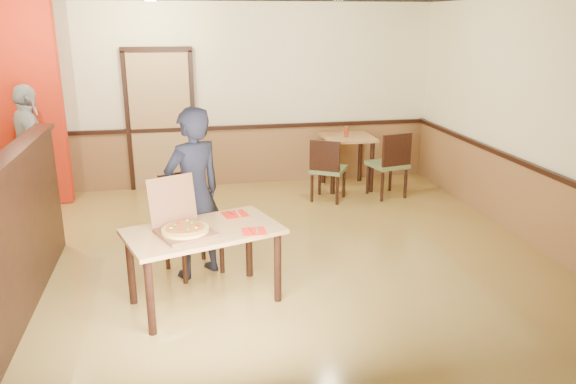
% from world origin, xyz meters
% --- Properties ---
extents(floor, '(7.00, 7.00, 0.00)m').
position_xyz_m(floor, '(0.00, 0.00, 0.00)').
color(floor, '#B18D44').
rests_on(floor, ground).
extents(wall_back, '(7.00, 0.00, 7.00)m').
position_xyz_m(wall_back, '(0.00, 3.50, 1.40)').
color(wall_back, '#FFF3C7').
rests_on(wall_back, floor).
extents(wall_right, '(0.00, 7.00, 7.00)m').
position_xyz_m(wall_right, '(3.50, 0.00, 1.40)').
color(wall_right, '#FFF3C7').
rests_on(wall_right, floor).
extents(wainscot_back, '(7.00, 0.04, 0.90)m').
position_xyz_m(wainscot_back, '(0.00, 3.47, 0.45)').
color(wainscot_back, brown).
rests_on(wainscot_back, floor).
extents(chair_rail_back, '(7.00, 0.06, 0.06)m').
position_xyz_m(chair_rail_back, '(0.00, 3.45, 0.92)').
color(chair_rail_back, black).
rests_on(chair_rail_back, wall_back).
extents(wainscot_right, '(0.04, 7.00, 0.90)m').
position_xyz_m(wainscot_right, '(3.47, 0.00, 0.45)').
color(wainscot_right, brown).
rests_on(wainscot_right, floor).
extents(chair_rail_right, '(0.06, 7.00, 0.06)m').
position_xyz_m(chair_rail_right, '(3.45, 0.00, 0.92)').
color(chair_rail_right, black).
rests_on(chair_rail_right, wall_right).
extents(back_door, '(0.90, 0.06, 2.10)m').
position_xyz_m(back_door, '(-0.80, 3.46, 1.05)').
color(back_door, tan).
rests_on(back_door, wall_back).
extents(booth_partition, '(0.20, 3.10, 1.44)m').
position_xyz_m(booth_partition, '(-2.00, -0.20, 0.74)').
color(booth_partition, black).
rests_on(booth_partition, floor).
extents(red_accent_panel, '(1.60, 0.20, 2.78)m').
position_xyz_m(red_accent_panel, '(-2.90, 3.00, 1.40)').
color(red_accent_panel, red).
rests_on(red_accent_panel, floor).
extents(spot_b, '(0.14, 0.14, 0.02)m').
position_xyz_m(spot_b, '(-0.80, 2.50, 2.78)').
color(spot_b, beige).
rests_on(spot_b, ceiling).
extents(main_table, '(1.54, 1.17, 0.73)m').
position_xyz_m(main_table, '(-0.38, -0.42, 0.62)').
color(main_table, '#B6824C').
rests_on(main_table, floor).
extents(diner_chair, '(0.68, 0.68, 1.04)m').
position_xyz_m(diner_chair, '(-0.48, 0.36, 0.57)').
color(diner_chair, '#5B6C3F').
rests_on(diner_chair, floor).
extents(side_chair_left, '(0.63, 0.63, 0.92)m').
position_xyz_m(side_chair_left, '(1.53, 2.32, 0.50)').
color(side_chair_left, '#5B6C3F').
rests_on(side_chair_left, floor).
extents(side_chair_right, '(0.58, 0.58, 0.99)m').
position_xyz_m(side_chair_right, '(2.48, 2.30, 0.54)').
color(side_chair_right, '#5B6C3F').
rests_on(side_chair_right, floor).
extents(side_table, '(0.78, 0.78, 0.82)m').
position_xyz_m(side_table, '(2.01, 2.93, 0.64)').
color(side_table, '#B6824C').
rests_on(side_table, floor).
extents(diner, '(0.77, 0.69, 1.75)m').
position_xyz_m(diner, '(-0.43, 0.21, 0.88)').
color(diner, black).
rests_on(diner, floor).
extents(passerby, '(0.80, 1.11, 1.75)m').
position_xyz_m(passerby, '(-2.48, 2.56, 0.88)').
color(passerby, '#9998A1').
rests_on(passerby, floor).
extents(pizza_box, '(0.61, 0.66, 0.47)m').
position_xyz_m(pizza_box, '(-0.55, -0.48, 0.79)').
color(pizza_box, brown).
rests_on(pizza_box, main_table).
extents(pizza, '(0.51, 0.51, 0.03)m').
position_xyz_m(pizza, '(-0.53, -0.53, 0.78)').
color(pizza, '#DCB650').
rests_on(pizza, pizza_box).
extents(napkin_near, '(0.21, 0.21, 0.01)m').
position_xyz_m(napkin_near, '(0.07, -0.57, 0.73)').
color(napkin_near, red).
rests_on(napkin_near, main_table).
extents(napkin_far, '(0.27, 0.27, 0.01)m').
position_xyz_m(napkin_far, '(-0.05, -0.08, 0.73)').
color(napkin_far, red).
rests_on(napkin_far, main_table).
extents(condiment, '(0.06, 0.06, 0.16)m').
position_xyz_m(condiment, '(1.97, 2.88, 0.90)').
color(condiment, maroon).
rests_on(condiment, side_table).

